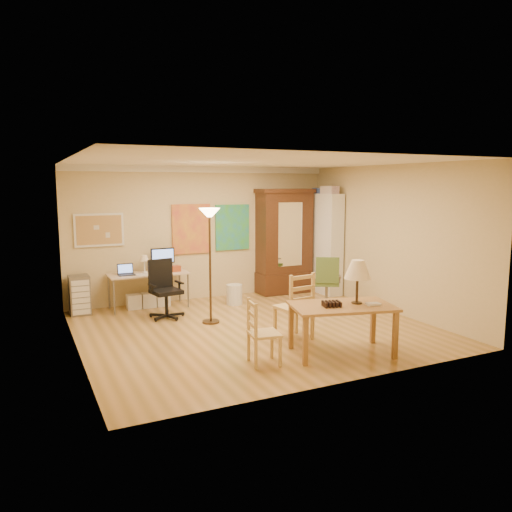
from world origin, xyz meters
name	(u,v)px	position (x,y,z in m)	size (l,w,h in m)	color
floor	(255,328)	(0.00, 0.00, 0.00)	(5.50, 5.50, 0.00)	olive
crown_molding	(202,169)	(0.00, 2.46, 2.64)	(5.50, 0.08, 0.12)	white
corkboard	(99,230)	(-2.05, 2.47, 1.50)	(0.90, 0.04, 0.62)	tan
art_panel_left	(191,229)	(-0.25, 2.47, 1.45)	(0.80, 0.04, 1.00)	gold
art_panel_right	(232,227)	(0.65, 2.47, 1.45)	(0.75, 0.04, 0.95)	teal
dining_table	(348,295)	(0.64, -1.63, 0.83)	(1.55, 1.15, 1.31)	brown
ladder_chair_back	(295,308)	(0.29, -0.79, 0.49)	(0.54, 0.52, 1.04)	tan
ladder_chair_left	(262,334)	(-0.62, -1.52, 0.40)	(0.44, 0.45, 0.86)	tan
torchiere_lamp	(210,231)	(-0.53, 0.64, 1.57)	(0.36, 0.36, 1.95)	#3C2A18
computer_desk	(150,286)	(-1.21, 2.15, 0.41)	(1.48, 0.65, 1.12)	#C5B190
office_chair_black	(166,302)	(-1.14, 1.29, 0.28)	(0.63, 0.63, 1.03)	black
office_chair_green	(326,293)	(1.88, 0.74, 0.26)	(0.62, 0.62, 0.99)	slate
drawer_cart	(80,295)	(-2.48, 2.21, 0.35)	(0.35, 0.42, 0.71)	slate
armoire	(284,248)	(1.76, 2.24, 0.98)	(1.22, 0.58, 2.25)	#321A0D
bookshelf	(326,244)	(2.55, 1.80, 1.07)	(0.32, 0.86, 2.15)	white
wastebin	(234,294)	(0.35, 1.68, 0.20)	(0.32, 0.32, 0.39)	silver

